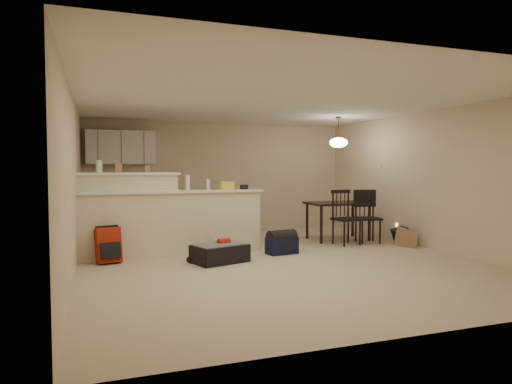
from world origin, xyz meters
name	(u,v)px	position (x,y,z in m)	size (l,w,h in m)	color
room	(277,182)	(0.00, 0.00, 1.25)	(7.00, 7.02, 2.50)	#C1B194
breakfast_bar	(157,219)	(-1.76, 0.98, 0.61)	(3.08, 0.58, 1.39)	beige
upper_cabinets	(121,147)	(-2.20, 3.32, 1.90)	(1.40, 0.34, 0.70)	white
kitchen_counter	(132,216)	(-2.00, 3.19, 0.45)	(1.80, 0.60, 0.90)	white
thermostat	(380,166)	(2.98, 1.55, 1.50)	(0.02, 0.12, 0.12)	beige
jar	(99,166)	(-2.66, 1.12, 1.49)	(0.10, 0.10, 0.20)	silver
cereal_box	(118,168)	(-2.36, 1.12, 1.47)	(0.10, 0.07, 0.16)	#95704C
small_box	(148,169)	(-1.89, 1.12, 1.45)	(0.08, 0.06, 0.12)	#95704C
bottle_a	(188,183)	(-1.25, 0.90, 1.22)	(0.07, 0.07, 0.26)	silver
bottle_b	(208,185)	(-0.90, 0.90, 1.18)	(0.06, 0.06, 0.18)	silver
bag_lump	(227,186)	(-0.57, 0.90, 1.16)	(0.22, 0.18, 0.14)	#95704C
pouch	(244,187)	(-0.25, 0.90, 1.13)	(0.12, 0.10, 0.08)	#95704C
dining_table	(338,207)	(1.94, 1.46, 0.68)	(1.25, 0.85, 0.77)	black
pendant_lamp	(338,142)	(1.94, 1.46, 1.99)	(0.36, 0.36, 0.62)	brown
dining_chair_near	(346,218)	(1.79, 0.87, 0.52)	(0.46, 0.43, 1.04)	black
dining_chair_far	(368,217)	(2.31, 0.94, 0.51)	(0.44, 0.42, 1.01)	black
suitcase	(220,253)	(-0.91, 0.09, 0.14)	(0.81, 0.52, 0.27)	black
red_backpack	(108,246)	(-2.55, 0.61, 0.27)	(0.36, 0.23, 0.54)	#A72412
navy_duffel	(282,246)	(0.27, 0.41, 0.14)	(0.51, 0.28, 0.28)	#101433
black_daypack	(401,236)	(2.85, 0.61, 0.15)	(0.34, 0.24, 0.30)	black
cardboard_sheet	(406,238)	(2.69, 0.25, 0.17)	(0.44, 0.02, 0.34)	#95704C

